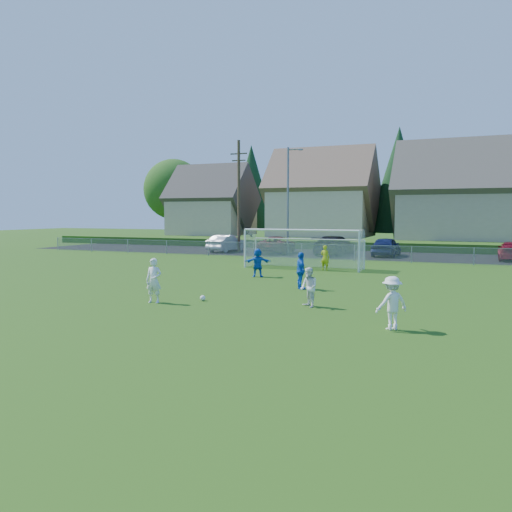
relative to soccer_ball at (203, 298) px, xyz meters
The scene contains 21 objects.
ground 3.04m from the soccer_ball, 85.43° to the right, with size 160.00×160.00×0.00m, color #193D0C.
asphalt_lot 24.47m from the soccer_ball, 89.43° to the left, with size 60.00×60.00×0.00m, color black.
grass_embankment 31.97m from the soccer_ball, 89.57° to the left, with size 70.00×6.00×0.80m, color #1E420F.
soccer_ball is the anchor object (origin of this frame).
player_white_a 2.03m from the soccer_ball, 144.90° to the right, with size 0.63×0.41×1.73m, color white.
player_white_b 4.32m from the soccer_ball, ahead, with size 0.72×0.56×1.47m, color white.
player_white_c 7.90m from the soccer_ball, 16.23° to the right, with size 1.03×0.59×1.60m, color white.
player_blue_a 5.23m from the soccer_ball, 58.80° to the left, with size 0.99×0.41×1.70m, color blue.
player_blue_b 7.90m from the soccer_ball, 96.08° to the left, with size 1.45×0.46×1.56m, color blue.
goalkeeper 12.39m from the soccer_ball, 81.67° to the left, with size 0.56×0.37×1.54m, color #BEC917.
car_b 25.71m from the soccer_ball, 113.65° to the left, with size 1.61×4.63×1.52m, color silver.
car_c 24.22m from the soccer_ball, 102.98° to the left, with size 2.43×5.28×1.47m, color #610B15.
car_d 23.62m from the soccer_ball, 90.80° to the left, with size 2.25×5.54×1.61m, color black.
car_e 24.42m from the soccer_ball, 81.04° to the left, with size 1.84×4.58×1.56m, color #161F4D.
car_g 27.18m from the soccer_ball, 61.53° to the left, with size 1.94×4.78×1.39m, color maroon.
soccer_goal 13.11m from the soccer_ball, 88.94° to the left, with size 7.42×1.90×2.50m.
chainlink_fence 18.98m from the soccer_ball, 89.27° to the left, with size 52.06×0.06×1.20m.
streetlight 23.83m from the soccer_ball, 100.37° to the left, with size 1.38×0.18×9.00m.
utility_pole 26.19m from the soccer_ball, 111.12° to the left, with size 1.60×0.26×10.00m.
houses_row 40.15m from the soccer_ball, 86.78° to the left, with size 53.90×11.45×13.27m.
tree_row 46.23m from the soccer_ball, 88.39° to the left, with size 65.98×12.36×13.80m.
Camera 1 is at (9.15, -14.23, 3.44)m, focal length 35.00 mm.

